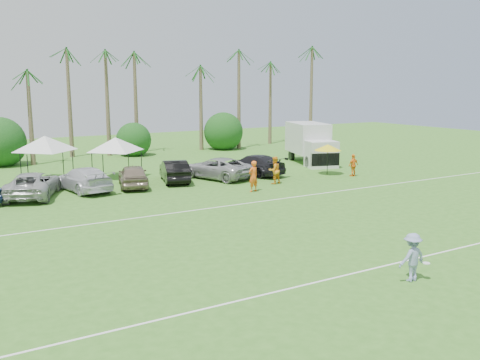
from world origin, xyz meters
TOP-DOWN VIEW (x-y plane):
  - ground at (0.00, 0.00)m, footprint 120.00×120.00m
  - field_lines at (0.00, 8.00)m, footprint 80.00×12.10m
  - palm_tree_4 at (-4.00, 38.00)m, footprint 2.40×2.40m
  - palm_tree_5 at (0.00, 38.00)m, footprint 2.40×2.40m
  - palm_tree_6 at (4.00, 38.00)m, footprint 2.40×2.40m
  - palm_tree_7 at (8.00, 38.00)m, footprint 2.40×2.40m
  - palm_tree_8 at (13.00, 38.00)m, footprint 2.40×2.40m
  - palm_tree_9 at (18.00, 38.00)m, footprint 2.40×2.40m
  - palm_tree_10 at (23.00, 38.00)m, footprint 2.40×2.40m
  - palm_tree_11 at (27.00, 38.00)m, footprint 2.40×2.40m
  - bush_tree_2 at (6.00, 39.00)m, footprint 4.00×4.00m
  - bush_tree_3 at (16.00, 39.00)m, footprint 4.00×4.00m
  - sideline_player_a at (6.54, 16.77)m, footprint 0.81×0.62m
  - sideline_player_b at (9.25, 18.32)m, footprint 0.99×0.80m
  - sideline_player_c at (16.13, 17.84)m, footprint 1.02×0.52m
  - box_truck at (17.61, 24.86)m, footprint 4.47×7.19m
  - canopy_tent_left at (-4.08, 27.86)m, footprint 4.65×4.65m
  - canopy_tent_right at (0.54, 26.19)m, footprint 4.36×4.36m
  - market_umbrella at (14.92, 19.40)m, footprint 2.11×2.11m
  - frisbee_player at (2.82, 0.41)m, footprint 1.21×0.68m
  - parked_car_2 at (-6.03, 22.25)m, footprint 4.49×6.18m
  - parked_car_3 at (-2.82, 22.59)m, footprint 2.97×5.65m
  - parked_car_4 at (0.40, 22.22)m, footprint 3.04×4.91m
  - parked_car_5 at (3.61, 22.65)m, footprint 2.89×5.01m
  - parked_car_6 at (6.83, 22.25)m, footprint 4.33×6.16m
  - parked_car_7 at (10.04, 22.21)m, footprint 3.27×5.72m

SIDE VIEW (x-z plane):
  - ground at x=0.00m, z-range 0.00..0.00m
  - field_lines at x=0.00m, z-range 0.00..0.01m
  - parked_car_2 at x=-6.03m, z-range 0.00..1.56m
  - parked_car_3 at x=-2.82m, z-range 0.00..1.56m
  - parked_car_4 at x=0.40m, z-range 0.00..1.56m
  - parked_car_5 at x=3.61m, z-range 0.00..1.56m
  - parked_car_6 at x=6.83m, z-range 0.00..1.56m
  - parked_car_7 at x=10.04m, z-range 0.00..1.56m
  - sideline_player_c at x=16.13m, z-range 0.00..1.68m
  - frisbee_player at x=2.82m, z-range 0.00..1.74m
  - sideline_player_b at x=9.25m, z-range 0.00..1.92m
  - sideline_player_a at x=6.54m, z-range 0.00..2.01m
  - bush_tree_2 at x=6.00m, z-range -0.20..3.80m
  - bush_tree_3 at x=16.00m, z-range -0.20..3.80m
  - box_truck at x=17.61m, z-range 0.12..3.60m
  - market_umbrella at x=14.92m, z-range 0.93..3.28m
  - canopy_tent_right at x=0.54m, z-range 1.26..4.79m
  - canopy_tent_left at x=-4.08m, z-range 1.34..5.11m
  - palm_tree_4 at x=-4.00m, z-range 3.03..11.93m
  - palm_tree_8 at x=13.00m, z-range 3.03..11.93m
  - palm_tree_5 at x=0.00m, z-range 3.40..13.30m
  - palm_tree_9 at x=18.00m, z-range 3.40..13.30m
  - palm_tree_6 at x=4.00m, z-range 3.76..14.66m
  - palm_tree_10 at x=23.00m, z-range 3.76..14.66m
  - palm_tree_7 at x=8.00m, z-range 4.11..16.01m
  - palm_tree_11 at x=27.00m, z-range 4.11..16.01m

